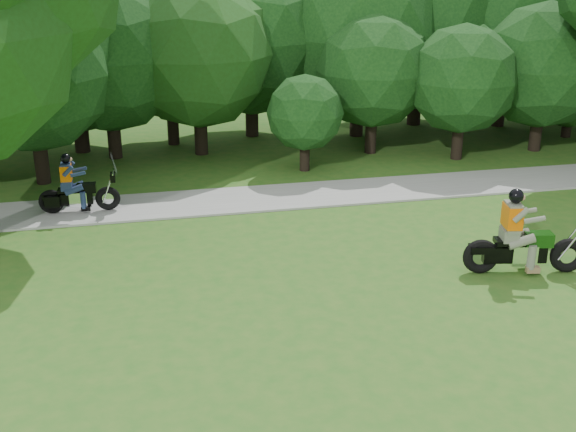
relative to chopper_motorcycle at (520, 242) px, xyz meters
name	(u,v)px	position (x,y,z in m)	size (l,w,h in m)	color
ground	(486,321)	(-1.70, -1.91, -0.72)	(100.00, 100.00, 0.00)	#2B651D
walkway	(358,191)	(-1.70, 6.09, -0.69)	(60.00, 2.20, 0.06)	gray
tree_line	(336,41)	(-0.60, 12.60, 2.85)	(40.61, 11.58, 7.44)	black
chopper_motorcycle	(520,242)	(0.00, 0.00, 0.00)	(2.71, 0.96, 1.95)	black
touring_motorcycle	(74,191)	(-9.69, 5.97, -0.07)	(2.14, 0.63, 1.63)	black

